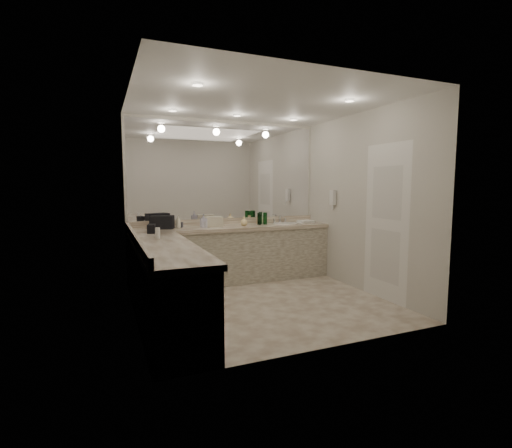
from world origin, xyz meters
name	(u,v)px	position (x,y,z in m)	size (l,w,h in m)	color
floor	(262,302)	(0.00, 0.00, 0.00)	(3.20, 3.20, 0.00)	beige
ceiling	(262,101)	(0.00, 0.00, 2.60)	(3.20, 3.20, 0.00)	white
wall_back	(226,200)	(0.00, 1.50, 1.30)	(3.20, 0.02, 2.60)	beige
wall_left	(132,208)	(-1.60, 0.00, 1.30)	(0.02, 3.00, 2.60)	beige
wall_right	(363,202)	(1.60, 0.00, 1.30)	(0.02, 3.00, 2.60)	beige
vanity_back_base	(232,255)	(0.00, 1.20, 0.42)	(3.20, 0.60, 0.84)	beige
vanity_back_top	(232,228)	(0.00, 1.19, 0.87)	(3.20, 0.64, 0.06)	beige
vanity_left_base	(165,288)	(-1.30, -0.30, 0.42)	(0.60, 2.40, 0.84)	beige
vanity_left_top	(165,248)	(-1.29, -0.30, 0.87)	(0.64, 2.42, 0.06)	beige
backsplash_back	(227,221)	(0.00, 1.48, 0.95)	(3.20, 0.04, 0.10)	beige
backsplash_left	(135,238)	(-1.58, 0.00, 0.95)	(0.04, 3.00, 0.10)	beige
mirror_back	(226,171)	(0.00, 1.49, 1.77)	(3.12, 0.01, 1.55)	white
mirror_left	(132,165)	(-1.59, 0.00, 1.77)	(0.01, 2.92, 1.55)	white
sink	(285,224)	(0.95, 1.20, 0.90)	(0.44, 0.44, 0.03)	white
faucet	(280,218)	(0.95, 1.41, 0.97)	(0.24, 0.16, 0.14)	silver
wall_phone	(333,197)	(1.56, 0.70, 1.35)	(0.06, 0.10, 0.24)	white
door	(386,223)	(1.59, -0.50, 1.05)	(0.02, 0.82, 2.10)	white
black_toiletry_bag	(162,222)	(-1.09, 1.24, 1.00)	(0.34, 0.21, 0.19)	black
black_bag_spill	(151,229)	(-1.30, 0.80, 0.96)	(0.10, 0.22, 0.12)	black
cream_cosmetic_case	(213,221)	(-0.30, 1.26, 0.98)	(0.27, 0.17, 0.16)	beige
hand_towel	(306,222)	(1.33, 1.17, 0.92)	(0.27, 0.18, 0.04)	white
lotion_left	(158,233)	(-1.30, 0.20, 0.97)	(0.06, 0.06, 0.14)	white
soap_bottle_a	(178,222)	(-0.85, 1.23, 1.00)	(0.08, 0.08, 0.20)	white
soap_bottle_b	(204,221)	(-0.47, 1.18, 1.00)	(0.09, 0.09, 0.21)	silver
soap_bottle_c	(244,221)	(0.18, 1.15, 0.97)	(0.12, 0.12, 0.15)	#FFE098
green_bottle_0	(260,218)	(0.50, 1.26, 1.00)	(0.06, 0.06, 0.19)	#0F541A
green_bottle_1	(259,219)	(0.47, 1.20, 1.00)	(0.07, 0.07, 0.20)	#0F541A
green_bottle_2	(260,218)	(0.55, 1.33, 1.00)	(0.06, 0.06, 0.20)	#0F541A
green_bottle_3	(265,218)	(0.58, 1.21, 1.00)	(0.07, 0.07, 0.20)	#0F541A
amenity_bottle_0	(258,220)	(0.49, 1.29, 0.96)	(0.05, 0.05, 0.12)	#E0B28C
amenity_bottle_1	(182,225)	(-0.79, 1.28, 0.94)	(0.04, 0.04, 0.08)	#3F3F4C
amenity_bottle_2	(162,226)	(-1.09, 1.30, 0.93)	(0.04, 0.04, 0.07)	#E0B28C
amenity_bottle_3	(206,225)	(-0.45, 1.14, 0.95)	(0.06, 0.06, 0.09)	silver
amenity_bottle_4	(151,227)	(-1.26, 1.17, 0.94)	(0.05, 0.05, 0.09)	white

